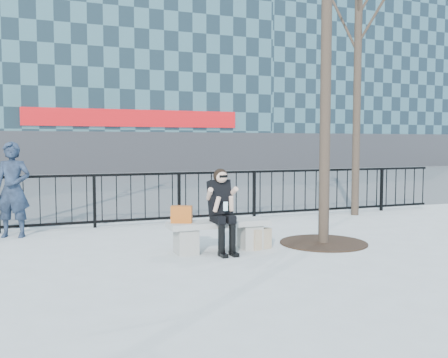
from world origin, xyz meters
name	(u,v)px	position (x,y,z in m)	size (l,w,h in m)	color
ground	(219,251)	(0.00, 0.00, 0.00)	(120.00, 120.00, 0.00)	#A4A49E
street_surface	(100,182)	(0.00, 15.00, 0.00)	(60.00, 23.00, 0.01)	#474747
railing	(170,198)	(0.00, 3.00, 0.55)	(14.00, 0.06, 1.10)	black
building_right	(335,35)	(20.00, 27.00, 10.30)	(16.20, 10.20, 20.60)	#476F72
tree_grate	(323,243)	(1.90, -0.10, 0.01)	(1.50, 1.50, 0.02)	black
bench_main	(219,232)	(0.00, 0.00, 0.30)	(1.65, 0.46, 0.49)	slate
seated_woman	(222,211)	(0.00, -0.16, 0.67)	(0.50, 0.64, 1.34)	black
handbag	(182,214)	(-0.61, 0.02, 0.62)	(0.33, 0.15, 0.27)	#AB4C15
shopping_bag	(261,239)	(0.70, -0.12, 0.17)	(0.35, 0.13, 0.34)	#C6AF8C
standing_man	(13,189)	(-3.12, 2.49, 0.88)	(0.65, 0.42, 1.77)	black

